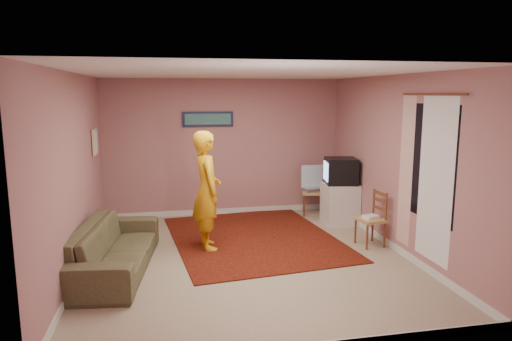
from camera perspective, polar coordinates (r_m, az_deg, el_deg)
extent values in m
plane|color=tan|center=(6.65, -1.17, -10.88)|extent=(5.00, 5.00, 0.00)
cube|color=#9D6A67|center=(8.76, -4.03, 2.87)|extent=(4.50, 0.02, 2.60)
cube|color=#9D6A67|center=(3.93, 5.12, -5.66)|extent=(4.50, 0.02, 2.60)
cube|color=#9D6A67|center=(6.33, -21.70, -0.43)|extent=(0.02, 5.00, 2.60)
cube|color=#9D6A67|center=(7.05, 17.12, 0.80)|extent=(0.02, 5.00, 2.60)
cube|color=white|center=(6.23, -1.25, 12.11)|extent=(4.50, 5.00, 0.02)
cube|color=silver|center=(8.99, -3.93, -5.08)|extent=(4.50, 0.02, 0.10)
cube|color=silver|center=(6.65, -20.93, -11.09)|extent=(0.02, 5.00, 0.10)
cube|color=silver|center=(7.33, 16.56, -8.89)|extent=(0.02, 5.00, 0.10)
cube|color=black|center=(6.26, 21.00, 0.89)|extent=(0.01, 1.10, 1.50)
cube|color=white|center=(6.16, 21.52, -1.16)|extent=(0.01, 0.75, 2.10)
cube|color=silver|center=(6.74, 18.23, -0.08)|extent=(0.01, 0.35, 2.10)
cylinder|color=brown|center=(6.17, 21.15, 8.89)|extent=(0.02, 1.40, 0.02)
cube|color=#151A3A|center=(8.65, -6.03, 6.41)|extent=(0.95, 0.03, 0.28)
cube|color=#295A73|center=(8.63, -6.02, 6.41)|extent=(0.86, 0.01, 0.20)
cube|color=beige|center=(7.86, -19.51, 3.39)|extent=(0.03, 0.38, 0.42)
cube|color=silver|center=(7.85, -19.36, 3.39)|extent=(0.01, 0.30, 0.34)
cube|color=black|center=(7.50, -0.28, -8.40)|extent=(2.86, 3.41, 0.02)
cube|color=silver|center=(8.35, 10.45, -4.12)|extent=(0.58, 0.52, 0.73)
cube|color=black|center=(8.23, 10.58, -0.07)|extent=(0.60, 0.56, 0.46)
cube|color=#8CB2F2|center=(8.18, 8.73, -0.08)|extent=(0.08, 0.38, 0.33)
cube|color=tan|center=(8.88, 7.17, -2.72)|extent=(0.50, 0.49, 0.05)
cube|color=brown|center=(8.83, 7.20, -1.23)|extent=(0.41, 0.15, 0.47)
cube|color=#A5A5AA|center=(8.87, 7.17, -2.35)|extent=(0.43, 0.34, 0.07)
cube|color=#7FB0D0|center=(8.92, 7.00, -0.73)|extent=(0.42, 0.05, 0.44)
cube|color=tan|center=(7.26, 14.12, -5.98)|extent=(0.42, 0.43, 0.05)
cube|color=brown|center=(7.21, 14.19, -4.30)|extent=(0.09, 0.39, 0.44)
cube|color=white|center=(7.25, 14.13, -5.63)|extent=(0.27, 0.23, 0.05)
imported|color=brown|center=(6.38, -17.32, -9.19)|extent=(1.12, 2.29, 0.64)
imported|color=#EAA416|center=(6.86, -6.16, -2.49)|extent=(0.51, 0.71, 1.79)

